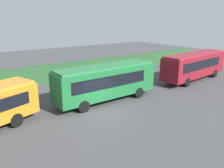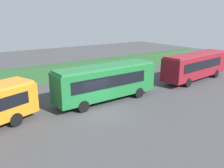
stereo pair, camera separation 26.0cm
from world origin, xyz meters
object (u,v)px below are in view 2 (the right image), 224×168
bus_green (106,81)px  bus_maroon (195,65)px  person_center (74,83)px  traffic_cone (70,81)px

bus_green → bus_maroon: bus_green is taller
bus_maroon → person_center: bus_maroon is taller
person_center → bus_green: bearing=167.6°
bus_green → bus_maroon: bearing=-1.1°
person_center → bus_maroon: bearing=-136.2°
bus_green → traffic_cone: (-0.21, 7.41, -1.61)m
bus_maroon → traffic_cone: (-13.11, 7.43, -1.60)m
bus_maroon → traffic_cone: bus_maroon is taller
bus_green → traffic_cone: bearing=90.5°
bus_green → bus_maroon: 12.91m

